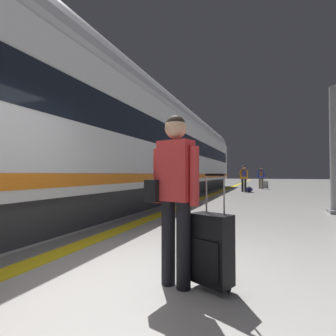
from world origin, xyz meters
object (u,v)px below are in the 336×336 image
Objects in this scene: duffel_bag_near at (249,189)px; suitcase_mid at (266,185)px; traveller_foreground at (174,187)px; passenger_near at (244,176)px; high_speed_train at (158,145)px; passenger_mid at (261,176)px; rolling_suitcase_foreground at (212,249)px.

duffel_bag_near is 4.11m from suitcase_mid.
traveller_foreground is at bearing -92.61° from suitcase_mid.
passenger_near is at bearing -108.50° from suitcase_mid.
passenger_mid is (4.44, 9.56, -1.51)m from high_speed_train.
passenger_mid reaches higher than passenger_near.
high_speed_train is 6.80m from passenger_near.
passenger_mid is 0.76m from suitcase_mid.
passenger_near is (3.49, 5.63, -1.52)m from high_speed_train.
passenger_mid reaches higher than duffel_bag_near.
duffel_bag_near is (3.81, 5.42, -2.35)m from high_speed_train.
rolling_suitcase_foreground is (4.29, -8.76, -2.11)m from high_speed_train.
traveller_foreground reaches higher than duffel_bag_near.
passenger_near is 1.70× the size of suitcase_mid.
suitcase_mid is (4.76, 9.42, -2.18)m from high_speed_train.
traveller_foreground is (3.93, -8.81, -1.52)m from high_speed_train.
traveller_foreground reaches higher than suitcase_mid.
high_speed_train is at bearing -125.08° from duffel_bag_near.
traveller_foreground reaches higher than rolling_suitcase_foreground.
high_speed_train is 9.98m from rolling_suitcase_foreground.
high_speed_train reaches higher than rolling_suitcase_foreground.
duffel_bag_near is 0.26× the size of passenger_mid.
high_speed_train is at bearing 114.02° from traveller_foreground.
rolling_suitcase_foreground is at bearing -86.81° from passenger_near.
traveller_foreground reaches higher than passenger_near.
rolling_suitcase_foreground reaches higher than duffel_bag_near.
suitcase_mid reaches higher than duffel_bag_near.
duffel_bag_near is (0.32, -0.21, -0.83)m from passenger_near.
passenger_mid is (0.51, 18.36, 0.01)m from traveller_foreground.
duffel_bag_near is at bearing 54.92° from high_speed_train.
high_speed_train is at bearing -121.79° from passenger_near.
suitcase_mid is (0.32, -0.14, -0.67)m from passenger_mid.
passenger_near is at bearing -103.58° from passenger_mid.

